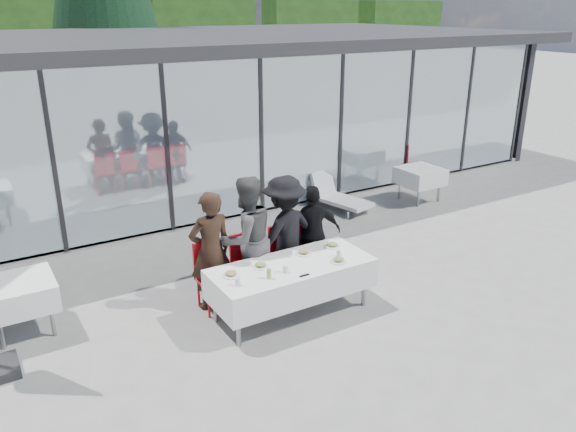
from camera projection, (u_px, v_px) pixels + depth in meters
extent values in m
plane|color=gray|center=(335.00, 311.00, 7.96)|extent=(90.00, 90.00, 0.00)
cube|color=gray|center=(223.00, 162.00, 15.31)|extent=(14.00, 8.00, 0.10)
cube|color=black|center=(169.00, 88.00, 17.89)|extent=(14.00, 0.20, 3.20)
cube|color=black|center=(416.00, 87.00, 18.11)|extent=(0.20, 8.00, 3.20)
cube|color=silver|center=(302.00, 132.00, 11.59)|extent=(13.60, 0.06, 3.10)
cube|color=#2D2D30|center=(225.00, 37.00, 13.84)|extent=(14.80, 8.80, 0.24)
cube|color=#262628|center=(53.00, 165.00, 9.23)|extent=(0.08, 0.10, 3.10)
cube|color=#262628|center=(167.00, 150.00, 10.17)|extent=(0.08, 0.10, 3.10)
cube|color=#262628|center=(261.00, 138.00, 11.12)|extent=(0.08, 0.10, 3.10)
cube|color=#262628|center=(340.00, 127.00, 12.06)|extent=(0.08, 0.10, 3.10)
cube|color=#262628|center=(408.00, 118.00, 13.00)|extent=(0.08, 0.10, 3.10)
cube|color=#262628|center=(466.00, 111.00, 13.94)|extent=(0.08, 0.10, 3.10)
cube|color=#262628|center=(518.00, 104.00, 14.89)|extent=(0.08, 0.10, 3.10)
cube|color=red|center=(151.00, 175.00, 12.76)|extent=(0.45, 0.45, 0.90)
cube|color=red|center=(203.00, 161.00, 13.89)|extent=(0.45, 0.45, 0.90)
cube|color=red|center=(299.00, 152.00, 14.70)|extent=(0.45, 0.45, 0.90)
cube|color=red|center=(345.00, 138.00, 16.23)|extent=(0.45, 0.45, 0.90)
cube|color=#193912|center=(66.00, 42.00, 30.56)|extent=(6.50, 2.00, 4.40)
cube|color=#193912|center=(202.00, 38.00, 34.44)|extent=(6.50, 2.00, 4.40)
cube|color=#193912|center=(311.00, 34.00, 38.32)|extent=(6.50, 2.00, 4.40)
cube|color=#193912|center=(399.00, 32.00, 42.20)|extent=(6.50, 2.00, 4.40)
cube|color=white|center=(292.00, 278.00, 7.71)|extent=(2.26, 0.96, 0.42)
cylinder|color=gray|center=(238.00, 321.00, 7.01)|extent=(0.06, 0.06, 0.71)
cylinder|color=gray|center=(364.00, 283.00, 7.98)|extent=(0.06, 0.06, 0.71)
cylinder|color=gray|center=(215.00, 298.00, 7.57)|extent=(0.06, 0.06, 0.71)
cylinder|color=gray|center=(335.00, 265.00, 8.54)|extent=(0.06, 0.06, 0.71)
imported|color=#322116|center=(211.00, 251.00, 7.78)|extent=(0.65, 0.65, 1.73)
cube|color=red|center=(215.00, 280.00, 7.86)|extent=(0.44, 0.44, 0.05)
cube|color=red|center=(208.00, 259.00, 7.93)|extent=(0.44, 0.04, 0.55)
cylinder|color=red|center=(209.00, 304.00, 7.71)|extent=(0.04, 0.04, 0.43)
cylinder|color=red|center=(233.00, 297.00, 7.88)|extent=(0.04, 0.04, 0.43)
cylinder|color=red|center=(199.00, 293.00, 8.00)|extent=(0.04, 0.04, 0.43)
cylinder|color=red|center=(222.00, 287.00, 8.17)|extent=(0.04, 0.04, 0.43)
imported|color=#4F4F4F|center=(247.00, 239.00, 8.03)|extent=(1.01, 1.01, 1.85)
cube|color=red|center=(250.00, 271.00, 8.13)|extent=(0.44, 0.44, 0.05)
cube|color=red|center=(243.00, 250.00, 8.20)|extent=(0.44, 0.04, 0.55)
cylinder|color=red|center=(245.00, 294.00, 7.98)|extent=(0.04, 0.04, 0.43)
cylinder|color=red|center=(267.00, 287.00, 8.15)|extent=(0.04, 0.04, 0.43)
cylinder|color=red|center=(234.00, 284.00, 8.27)|extent=(0.04, 0.04, 0.43)
cylinder|color=red|center=(256.00, 278.00, 8.44)|extent=(0.04, 0.04, 0.43)
imported|color=black|center=(285.00, 233.00, 8.36)|extent=(1.38, 1.38, 1.76)
cube|color=red|center=(288.00, 261.00, 8.44)|extent=(0.44, 0.44, 0.05)
cube|color=red|center=(281.00, 242.00, 8.51)|extent=(0.44, 0.04, 0.55)
cylinder|color=red|center=(284.00, 283.00, 8.29)|extent=(0.04, 0.04, 0.43)
cylinder|color=red|center=(304.00, 277.00, 8.46)|extent=(0.04, 0.04, 0.43)
cylinder|color=red|center=(272.00, 273.00, 8.58)|extent=(0.04, 0.04, 0.43)
cylinder|color=red|center=(292.00, 268.00, 8.75)|extent=(0.04, 0.04, 0.43)
imported|color=black|center=(313.00, 233.00, 8.65)|extent=(1.07, 1.07, 1.53)
cube|color=red|center=(316.00, 254.00, 8.69)|extent=(0.44, 0.44, 0.05)
cube|color=red|center=(309.00, 235.00, 8.76)|extent=(0.44, 0.04, 0.55)
cylinder|color=red|center=(313.00, 275.00, 8.54)|extent=(0.04, 0.04, 0.43)
cylinder|color=red|center=(332.00, 269.00, 8.71)|extent=(0.04, 0.04, 0.43)
cylinder|color=red|center=(300.00, 266.00, 8.83)|extent=(0.04, 0.04, 0.43)
cylinder|color=red|center=(319.00, 261.00, 9.00)|extent=(0.04, 0.04, 0.43)
cylinder|color=white|center=(231.00, 275.00, 7.32)|extent=(0.24, 0.24, 0.01)
ellipsoid|color=#B88549|center=(231.00, 273.00, 7.30)|extent=(0.15, 0.15, 0.05)
cylinder|color=white|center=(260.00, 267.00, 7.56)|extent=(0.24, 0.24, 0.01)
ellipsoid|color=#3A6C28|center=(260.00, 264.00, 7.55)|extent=(0.15, 0.15, 0.05)
cylinder|color=white|center=(304.00, 253.00, 7.96)|extent=(0.24, 0.24, 0.01)
ellipsoid|color=#B88549|center=(304.00, 251.00, 7.95)|extent=(0.15, 0.15, 0.05)
cylinder|color=white|center=(332.00, 246.00, 8.20)|extent=(0.24, 0.24, 0.01)
ellipsoid|color=#3A6C28|center=(332.00, 244.00, 8.19)|extent=(0.15, 0.15, 0.05)
cylinder|color=white|center=(339.00, 261.00, 7.72)|extent=(0.24, 0.24, 0.01)
ellipsoid|color=#3A6C28|center=(339.00, 259.00, 7.71)|extent=(0.15, 0.15, 0.05)
cylinder|color=#87BF4F|center=(269.00, 274.00, 7.23)|extent=(0.06, 0.06, 0.13)
cylinder|color=silver|center=(285.00, 269.00, 7.39)|extent=(0.07, 0.07, 0.10)
cylinder|color=silver|center=(339.00, 253.00, 7.86)|extent=(0.07, 0.07, 0.10)
cylinder|color=silver|center=(238.00, 282.00, 7.05)|extent=(0.07, 0.07, 0.10)
cube|color=black|center=(304.00, 275.00, 7.31)|extent=(0.14, 0.03, 0.01)
cube|color=white|center=(20.00, 294.00, 7.26)|extent=(0.86, 0.86, 0.36)
cylinder|color=gray|center=(51.00, 311.00, 7.23)|extent=(0.05, 0.05, 0.72)
cylinder|color=gray|center=(43.00, 292.00, 7.71)|extent=(0.05, 0.05, 0.72)
cube|color=white|center=(420.00, 176.00, 12.26)|extent=(0.86, 0.86, 0.36)
cylinder|color=gray|center=(419.00, 191.00, 11.94)|extent=(0.05, 0.05, 0.72)
cylinder|color=gray|center=(439.00, 186.00, 12.24)|extent=(0.05, 0.05, 0.72)
cylinder|color=gray|center=(400.00, 183.00, 12.42)|extent=(0.05, 0.05, 0.72)
cylinder|color=gray|center=(420.00, 179.00, 12.72)|extent=(0.05, 0.05, 0.72)
cube|color=red|center=(411.00, 165.00, 13.55)|extent=(0.51, 0.51, 0.05)
cube|color=red|center=(405.00, 153.00, 13.61)|extent=(0.44, 0.11, 0.55)
cylinder|color=red|center=(410.00, 177.00, 13.40)|extent=(0.04, 0.04, 0.43)
cylinder|color=red|center=(421.00, 175.00, 13.58)|extent=(0.04, 0.04, 0.43)
cylinder|color=red|center=(400.00, 173.00, 13.69)|extent=(0.04, 0.04, 0.43)
cylinder|color=red|center=(411.00, 171.00, 13.87)|extent=(0.04, 0.04, 0.43)
cube|color=red|center=(399.00, 164.00, 13.59)|extent=(0.62, 0.62, 0.05)
cube|color=red|center=(408.00, 155.00, 13.45)|extent=(0.34, 0.34, 0.55)
cylinder|color=red|center=(397.00, 176.00, 13.44)|extent=(0.04, 0.04, 0.43)
cylinder|color=red|center=(409.00, 174.00, 13.61)|extent=(0.04, 0.04, 0.43)
cylinder|color=red|center=(387.00, 173.00, 13.73)|extent=(0.04, 0.04, 0.43)
cylinder|color=red|center=(399.00, 171.00, 13.90)|extent=(0.04, 0.04, 0.43)
cube|color=silver|center=(342.00, 201.00, 11.88)|extent=(0.89, 1.41, 0.08)
cube|color=silver|center=(323.00, 183.00, 12.15)|extent=(0.65, 0.40, 0.54)
cylinder|color=silver|center=(348.00, 215.00, 11.36)|extent=(0.04, 0.04, 0.14)
cylinder|color=silver|center=(367.00, 211.00, 11.60)|extent=(0.04, 0.04, 0.14)
cylinder|color=silver|center=(317.00, 200.00, 12.24)|extent=(0.04, 0.04, 0.14)
cylinder|color=silver|center=(336.00, 196.00, 12.48)|extent=(0.04, 0.04, 0.14)
cylinder|color=#382316|center=(115.00, 106.00, 18.25)|extent=(0.44, 0.44, 2.00)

